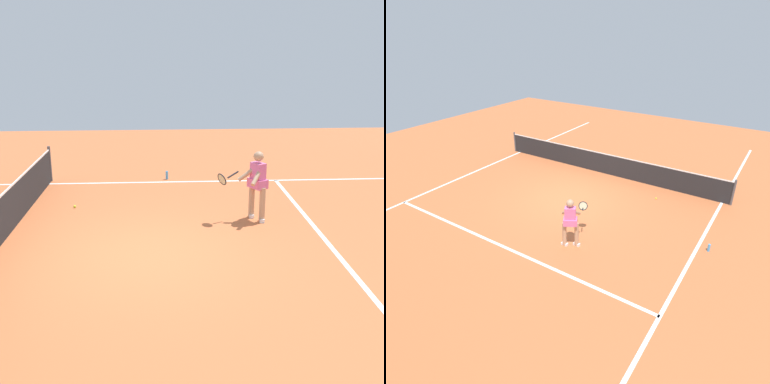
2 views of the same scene
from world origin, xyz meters
The scene contains 8 objects.
ground_plane centered at (0.00, 0.00, 0.00)m, with size 27.69×27.69×0.00m, color #C66638.
service_line_marking centered at (0.00, -3.57, 0.00)m, with size 9.95×0.10×0.01m, color white.
sideline_left_marking centered at (-4.97, 0.00, 0.00)m, with size 0.10×19.30×0.01m, color white.
sideline_right_marking centered at (4.97, 0.00, 0.00)m, with size 0.10×19.30×0.01m, color white.
court_net centered at (0.00, 2.84, 0.47)m, with size 10.63×0.08×1.01m.
tennis_player centered at (1.73, -2.38, 0.85)m, with size 0.68×1.14×1.55m.
tennis_ball_near centered at (2.81, 1.77, 0.03)m, with size 0.07×0.07×0.07m, color #D1E533.
water_bottle centered at (5.29, -0.46, 0.12)m, with size 0.07×0.07×0.24m, color #4C9EE5.
Camera 2 is at (6.39, -9.17, 5.98)m, focal length 31.19 mm.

